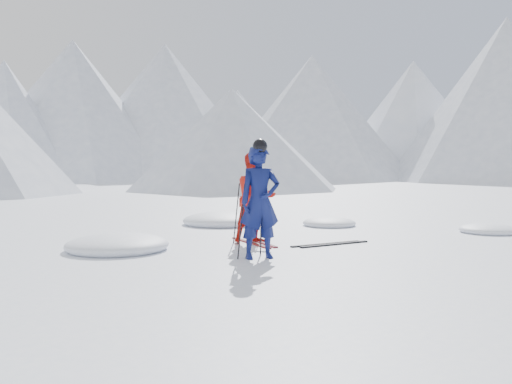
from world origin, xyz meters
TOP-DOWN VIEW (x-y plane):
  - ground at (0.00, 0.00)m, footprint 160.00×160.00m
  - mountain_range at (5.71, 35.31)m, footprint 106.15×62.94m
  - skier_blue at (-2.92, -0.68)m, footprint 0.85×0.71m
  - skier_red at (-1.81, 0.81)m, footprint 1.08×0.93m
  - pole_blue_left at (-3.22, -0.53)m, footprint 0.13×0.09m
  - pole_blue_right at (-2.67, -0.43)m, footprint 0.13×0.08m
  - pole_red_left at (-2.11, 1.06)m, footprint 0.13×0.10m
  - pole_red_right at (-1.51, 0.96)m, footprint 0.13×0.09m
  - ski_worn_left at (-1.93, 0.81)m, footprint 0.47×1.68m
  - ski_worn_right at (-1.69, 0.81)m, footprint 0.58×1.65m
  - ski_loose_a at (-0.82, -0.30)m, footprint 1.68×0.42m
  - ski_loose_b at (-0.72, -0.45)m, footprint 1.69×0.36m
  - snow_lumps at (-0.99, 2.45)m, footprint 9.81×7.35m

SIDE VIEW (x-z plane):
  - ground at x=0.00m, z-range 0.00..0.00m
  - snow_lumps at x=-0.99m, z-range -0.24..0.24m
  - ski_worn_left at x=-1.93m, z-range 0.00..0.03m
  - ski_worn_right at x=-1.69m, z-range 0.00..0.03m
  - ski_loose_a at x=-0.82m, z-range 0.00..0.03m
  - ski_loose_b at x=-0.72m, z-range 0.00..0.03m
  - pole_red_right at x=-1.51m, z-range 0.00..1.27m
  - pole_red_left at x=-2.11m, z-range 0.00..1.27m
  - pole_blue_left at x=-3.22m, z-range 0.00..1.33m
  - pole_blue_right at x=-2.67m, z-range 0.00..1.33m
  - skier_red at x=-1.81m, z-range 0.00..1.90m
  - skier_blue at x=-2.92m, z-range 0.00..2.00m
  - mountain_range at x=5.71m, z-range -1.04..14.49m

